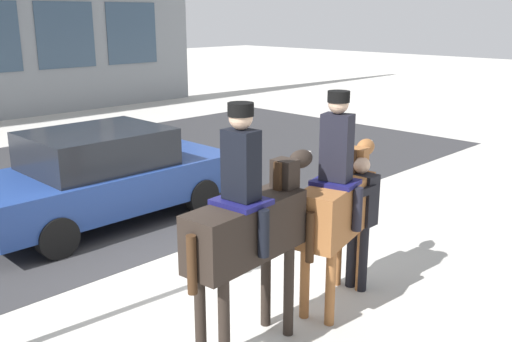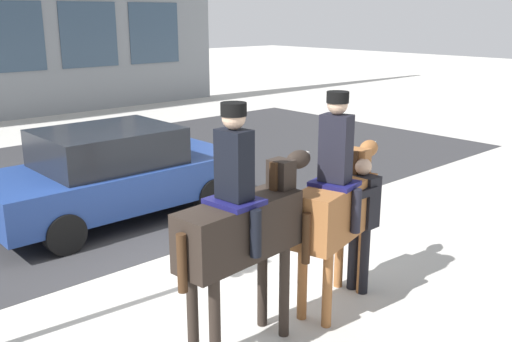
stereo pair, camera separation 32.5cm
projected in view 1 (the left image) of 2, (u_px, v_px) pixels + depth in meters
The scene contains 6 objects.
ground_plane at pixel (179, 270), 7.62m from camera, with size 80.00×80.00×0.00m, color #B2AFA8.
road_surface at pixel (26, 194), 10.85m from camera, with size 20.80×8.50×0.01m.
mounted_horse_lead at pixel (249, 223), 5.49m from camera, with size 1.83×0.65×2.54m.
mounted_horse_companion at pixel (338, 200), 6.46m from camera, with size 1.75×0.75×2.52m.
pedestrian_bystander at pixel (359, 213), 6.85m from camera, with size 0.82×0.43×1.69m.
street_car_near_lane at pixel (103, 175), 9.29m from camera, with size 4.23×1.98×1.53m.
Camera 1 is at (-4.22, -5.66, 3.31)m, focal length 40.00 mm.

